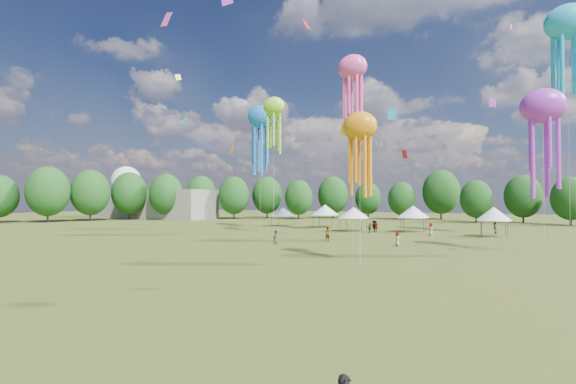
% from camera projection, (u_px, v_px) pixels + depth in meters
% --- Properties ---
extents(ground, '(300.00, 300.00, 0.00)m').
position_uv_depth(ground, '(153.00, 336.00, 15.23)').
color(ground, '#384416').
rests_on(ground, ground).
extents(spectator_near, '(0.96, 0.87, 1.61)m').
position_uv_depth(spectator_near, '(276.00, 237.00, 46.69)').
color(spectator_near, gray).
rests_on(spectator_near, ground).
extents(spectators_far, '(21.10, 23.74, 1.90)m').
position_uv_depth(spectators_far, '(399.00, 229.00, 58.94)').
color(spectators_far, gray).
rests_on(spectators_far, ground).
extents(festival_tents, '(42.19, 12.44, 4.39)m').
position_uv_depth(festival_tents, '(366.00, 212.00, 67.05)').
color(festival_tents, '#47474C').
rests_on(festival_tents, ground).
extents(show_kites, '(51.23, 32.31, 31.26)m').
position_uv_depth(show_kites, '(401.00, 93.00, 54.53)').
color(show_kites, '#9AF227').
rests_on(show_kites, ground).
extents(small_kites, '(79.74, 51.69, 42.76)m').
position_uv_depth(small_kites, '(381.00, 34.00, 54.67)').
color(small_kites, '#9AF227').
rests_on(small_kites, ground).
extents(treeline, '(201.57, 95.24, 13.43)m').
position_uv_depth(treeline, '(380.00, 193.00, 73.61)').
color(treeline, '#38281C').
rests_on(treeline, ground).
extents(hangar, '(40.00, 12.00, 8.00)m').
position_uv_depth(hangar, '(150.00, 204.00, 111.02)').
color(hangar, gray).
rests_on(hangar, ground).
extents(radome, '(9.00, 9.00, 16.00)m').
position_uv_depth(radome, '(126.00, 185.00, 123.34)').
color(radome, white).
rests_on(radome, ground).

